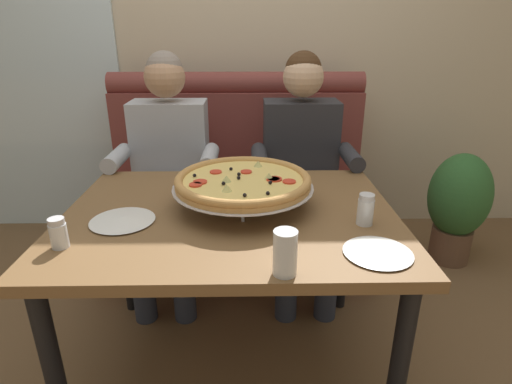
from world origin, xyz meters
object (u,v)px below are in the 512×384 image
Objects in this scene: dining_table at (231,232)px; plate_near_left at (378,251)px; potted_plant at (458,203)px; shaker_pepper_flakes at (365,212)px; shaker_oregano at (59,235)px; booth_bench at (238,198)px; diner_left at (168,164)px; drinking_glass at (285,256)px; pizza at (243,181)px; diner_right at (302,163)px; plate_near_right at (122,219)px.

plate_near_left is at bearing -34.69° from dining_table.
potted_plant is (1.34, 0.86, -0.26)m from dining_table.
shaker_oregano is at bearing -171.73° from shaker_pepper_flakes.
booth_bench is at bearing 114.29° from shaker_pepper_flakes.
diner_left is 1.29m from plate_near_left.
drinking_glass is at bearing -68.04° from dining_table.
shaker_pepper_flakes is at bearing 8.27° from shaker_oregano.
dining_table is at bearing 166.52° from shaker_pepper_flakes.
pizza is 5.43× the size of shaker_oregano.
potted_plant is (1.34, -0.08, -0.01)m from booth_bench.
diner_right reaches higher than booth_bench.
booth_bench is at bearing 66.52° from shaker_oregano.
booth_bench is at bearing 110.15° from plate_near_left.
drinking_glass reaches higher than shaker_oregano.
diner_right is 1.11m from drinking_glass.
shaker_pepper_flakes is at bearing -13.48° from dining_table.
potted_plant is (0.87, 0.97, -0.40)m from shaker_pepper_flakes.
booth_bench is 2.25× the size of potted_plant.
plate_near_left is (-0.01, -0.21, -0.04)m from shaker_pepper_flakes.
plate_near_right is 1.73× the size of drinking_glass.
dining_table is 0.40m from plate_near_right.
booth_bench is at bearing 176.43° from potted_plant.
diner_left is at bearing 180.00° from diner_right.
diner_right is 2.38× the size of pizza.
plate_near_left is at bearing -69.85° from booth_bench.
drinking_glass reaches higher than potted_plant.
potted_plant is (1.17, 1.28, -0.41)m from drinking_glass.
shaker_oregano is 0.75× the size of drinking_glass.
diner_right is 0.80m from shaker_pepper_flakes.
pizza is 0.77× the size of potted_plant.
plate_near_right is (0.14, 0.18, -0.03)m from shaker_oregano.
booth_bench is 1.24× the size of diner_left.
dining_table is 0.76m from diner_right.
dining_table is (0.00, -0.94, 0.25)m from booth_bench.
diner_right is at bearing 0.00° from diner_left.
pizza is (0.40, -0.62, 0.13)m from diner_left.
plate_near_right is (-0.02, -0.75, 0.04)m from diner_left.
dining_table is 1.77× the size of potted_plant.
drinking_glass is (0.69, -0.16, 0.02)m from shaker_oregano.
diner_right is 1.82× the size of potted_plant.
plate_near_left is 1.51m from potted_plant.
diner_left reaches higher than pizza.
diner_right is at bearing 98.74° from shaker_pepper_flakes.
booth_bench is 0.99m from pizza.
dining_table is at bearing -131.99° from pizza.
diner_left is 1.22m from drinking_glass.
diner_right is at bearing -36.90° from booth_bench.
diner_left is at bearing 123.12° from pizza.
plate_near_left is (0.82, -0.99, 0.04)m from diner_left.
shaker_pepper_flakes reaches higher than potted_plant.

